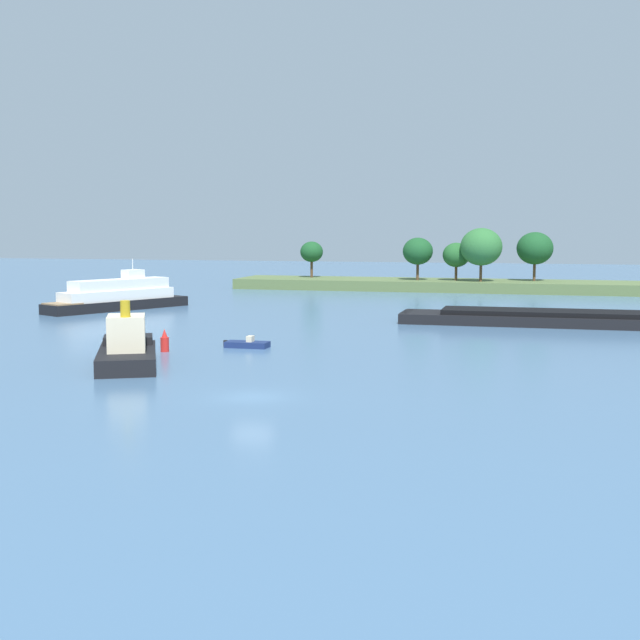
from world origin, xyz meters
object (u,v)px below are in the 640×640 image
white_riverboat (118,296)px  small_motorboat (247,344)px  channel_buoy_red (165,342)px  cargo_barge (600,318)px  tugboat (127,349)px

white_riverboat → small_motorboat: bearing=-46.0°
channel_buoy_red → cargo_barge: bearing=37.6°
channel_buoy_red → tugboat: bearing=-87.1°
white_riverboat → tugboat: white_riverboat is taller
tugboat → channel_buoy_red: (-0.37, 7.36, -0.47)m
tugboat → small_motorboat: size_ratio=2.81×
tugboat → channel_buoy_red: bearing=92.9°
white_riverboat → cargo_barge: size_ratio=0.48×
cargo_barge → channel_buoy_red: 45.67m
channel_buoy_red → small_motorboat: bearing=35.1°
channel_buoy_red → white_riverboat: bearing=123.4°
tugboat → white_riverboat: bearing=118.6°
white_riverboat → tugboat: 44.60m
small_motorboat → channel_buoy_red: 7.09m
white_riverboat → cargo_barge: (57.16, -3.96, -0.82)m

